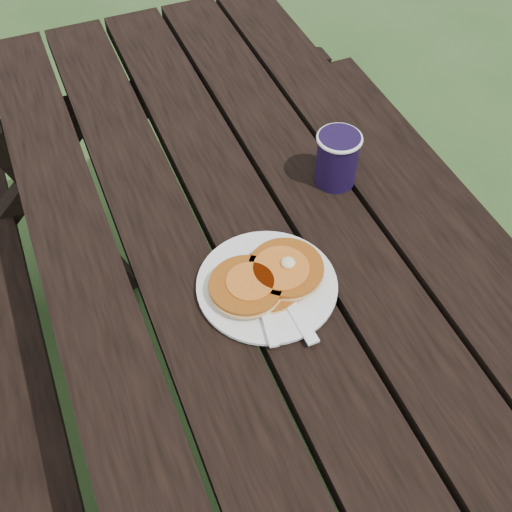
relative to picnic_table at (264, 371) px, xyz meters
name	(u,v)px	position (x,y,z in m)	size (l,w,h in m)	color
ground	(263,440)	(0.00, 0.00, -0.37)	(60.00, 60.00, 0.00)	#2B481F
picnic_table	(264,371)	(0.00, 0.00, 0.00)	(1.36, 1.80, 0.75)	black
plate	(267,286)	(-0.02, -0.05, 0.39)	(0.23, 0.23, 0.01)	white
pancake_stack	(268,278)	(-0.02, -0.05, 0.41)	(0.20, 0.13, 0.04)	#AE5613
knife	(289,301)	(0.00, -0.10, 0.39)	(0.02, 0.18, 0.01)	white
fork	(267,318)	(-0.05, -0.12, 0.40)	(0.03, 0.16, 0.01)	white
coffee_cup	(337,156)	(0.20, 0.14, 0.44)	(0.09, 0.09, 0.11)	black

